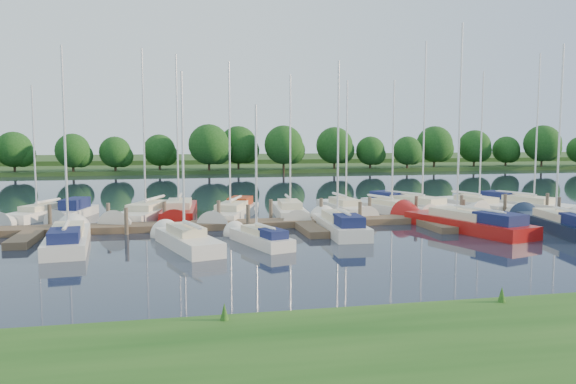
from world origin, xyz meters
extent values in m
plane|color=black|center=(0.00, 0.00, 0.00)|extent=(260.00, 260.00, 0.00)
cube|color=#174513|center=(0.00, -16.00, 0.25)|extent=(90.00, 10.00, 0.50)
cube|color=#4F402C|center=(0.00, 8.00, 0.20)|extent=(40.00, 2.00, 0.40)
cube|color=#4F402C|center=(-16.00, 5.00, 0.20)|extent=(1.20, 4.00, 0.40)
cube|color=#4F402C|center=(-8.00, 5.00, 0.20)|extent=(1.20, 4.00, 0.40)
cube|color=#4F402C|center=(0.00, 5.00, 0.20)|extent=(1.20, 4.00, 0.40)
cube|color=#4F402C|center=(8.00, 5.00, 0.20)|extent=(1.20, 4.00, 0.40)
cube|color=#4F402C|center=(16.00, 5.00, 0.20)|extent=(1.20, 4.00, 0.40)
cylinder|color=#473D33|center=(-15.55, 9.30, 0.60)|extent=(0.24, 0.24, 2.00)
cylinder|color=#473D33|center=(-12.09, 9.30, 0.60)|extent=(0.24, 0.24, 2.00)
cylinder|color=#473D33|center=(-8.64, 9.30, 0.60)|extent=(0.24, 0.24, 2.00)
cylinder|color=#473D33|center=(-5.18, 9.30, 0.60)|extent=(0.24, 0.24, 2.00)
cylinder|color=#473D33|center=(-1.73, 9.30, 0.60)|extent=(0.24, 0.24, 2.00)
cylinder|color=#473D33|center=(1.73, 9.30, 0.60)|extent=(0.24, 0.24, 2.00)
cylinder|color=#473D33|center=(5.18, 9.30, 0.60)|extent=(0.24, 0.24, 2.00)
cylinder|color=#473D33|center=(8.64, 9.30, 0.60)|extent=(0.24, 0.24, 2.00)
cylinder|color=#473D33|center=(12.09, 9.30, 0.60)|extent=(0.24, 0.24, 2.00)
cylinder|color=#473D33|center=(15.55, 9.30, 0.60)|extent=(0.24, 0.24, 2.00)
cylinder|color=#473D33|center=(19.00, 9.30, 0.60)|extent=(0.24, 0.24, 2.00)
cylinder|color=#473D33|center=(-10.80, 6.70, 0.60)|extent=(0.24, 0.24, 2.00)
cylinder|color=#473D33|center=(-3.60, 6.70, 0.60)|extent=(0.24, 0.24, 2.00)
cylinder|color=#473D33|center=(3.60, 6.70, 0.60)|extent=(0.24, 0.24, 2.00)
cylinder|color=#473D33|center=(10.80, 6.70, 0.60)|extent=(0.24, 0.24, 2.00)
cylinder|color=#473D33|center=(18.00, 6.70, 0.60)|extent=(0.24, 0.24, 2.00)
cube|color=#254219|center=(0.00, 75.00, 0.30)|extent=(180.00, 30.00, 0.60)
cube|color=#315023|center=(0.00, 100.00, 0.70)|extent=(220.00, 40.00, 1.40)
cylinder|color=#38281C|center=(-28.80, 61.77, 0.99)|extent=(0.36, 0.36, 1.99)
sphere|color=#113C10|center=(-28.80, 61.77, 3.42)|extent=(4.64, 4.64, 4.64)
sphere|color=#113C10|center=(-27.81, 61.97, 2.76)|extent=(3.31, 3.31, 3.31)
cylinder|color=#38281C|center=(-23.15, 63.74, 1.10)|extent=(0.36, 0.36, 2.19)
sphere|color=#113C10|center=(-23.15, 63.74, 3.78)|extent=(5.12, 5.12, 5.12)
sphere|color=#113C10|center=(-22.06, 63.94, 3.05)|extent=(3.66, 3.66, 3.66)
cylinder|color=#38281C|center=(-17.76, 61.67, 1.00)|extent=(0.36, 0.36, 1.99)
sphere|color=#113C10|center=(-17.76, 61.67, 3.43)|extent=(4.65, 4.65, 4.65)
sphere|color=#113C10|center=(-16.77, 61.87, 2.77)|extent=(3.32, 3.32, 3.32)
cylinder|color=#38281C|center=(-9.58, 61.29, 1.35)|extent=(0.36, 0.36, 2.70)
sphere|color=#113C10|center=(-9.58, 61.29, 4.66)|extent=(6.31, 6.31, 6.31)
sphere|color=#113C10|center=(-8.23, 61.49, 3.76)|extent=(4.51, 4.51, 4.51)
cylinder|color=#38281C|center=(-4.04, 60.86, 1.22)|extent=(0.36, 0.36, 2.44)
sphere|color=#113C10|center=(-4.04, 60.86, 4.20)|extent=(5.69, 5.69, 5.69)
sphere|color=#113C10|center=(-2.82, 61.06, 3.38)|extent=(4.06, 4.06, 4.06)
cylinder|color=#38281C|center=(3.13, 60.19, 1.19)|extent=(0.36, 0.36, 2.38)
sphere|color=#113C10|center=(3.13, 60.19, 4.10)|extent=(5.56, 5.56, 5.56)
sphere|color=#113C10|center=(4.32, 60.39, 3.31)|extent=(3.97, 3.97, 3.97)
cylinder|color=#38281C|center=(11.15, 60.72, 1.36)|extent=(0.36, 0.36, 2.72)
sphere|color=#113C10|center=(11.15, 60.72, 4.68)|extent=(6.34, 6.34, 6.34)
sphere|color=#113C10|center=(12.51, 60.92, 3.77)|extent=(4.53, 4.53, 4.53)
cylinder|color=#38281C|center=(15.71, 63.12, 1.03)|extent=(0.36, 0.36, 2.06)
sphere|color=#113C10|center=(15.71, 63.12, 3.55)|extent=(4.80, 4.80, 4.80)
sphere|color=#113C10|center=(16.74, 63.32, 2.86)|extent=(3.43, 3.43, 3.43)
cylinder|color=#38281C|center=(24.22, 62.79, 1.05)|extent=(0.36, 0.36, 2.11)
sphere|color=#113C10|center=(24.22, 62.79, 3.63)|extent=(4.92, 4.92, 4.92)
sphere|color=#113C10|center=(25.27, 62.99, 2.93)|extent=(3.52, 3.52, 3.52)
cylinder|color=#38281C|center=(28.86, 62.90, 1.43)|extent=(0.36, 0.36, 2.86)
sphere|color=#113C10|center=(28.86, 62.90, 4.92)|extent=(6.67, 6.67, 6.67)
sphere|color=#113C10|center=(30.29, 63.10, 3.97)|extent=(4.76, 4.76, 4.76)
cylinder|color=#38281C|center=(36.16, 62.57, 1.33)|extent=(0.36, 0.36, 2.66)
sphere|color=#113C10|center=(36.16, 62.57, 4.58)|extent=(6.20, 6.20, 6.20)
sphere|color=#113C10|center=(37.49, 62.77, 3.69)|extent=(4.43, 4.43, 4.43)
cylinder|color=#38281C|center=(42.74, 60.22, 1.24)|extent=(0.36, 0.36, 2.47)
sphere|color=#113C10|center=(42.74, 60.22, 4.26)|extent=(5.77, 5.77, 5.77)
sphere|color=#113C10|center=(43.98, 60.42, 3.44)|extent=(4.12, 4.12, 4.12)
cylinder|color=#38281C|center=(48.91, 60.24, 1.09)|extent=(0.36, 0.36, 2.18)
sphere|color=#113C10|center=(48.91, 60.24, 3.75)|extent=(5.08, 5.08, 5.08)
sphere|color=#113C10|center=(50.00, 60.44, 3.02)|extent=(3.63, 3.63, 3.63)
cylinder|color=#38281C|center=(56.84, 62.94, 1.33)|extent=(0.36, 0.36, 2.66)
sphere|color=#113C10|center=(56.84, 62.94, 4.59)|extent=(6.22, 6.22, 6.22)
sphere|color=#113C10|center=(58.17, 63.14, 3.70)|extent=(4.44, 4.44, 4.44)
cube|color=silver|center=(-17.10, 14.71, 0.15)|extent=(4.22, 6.53, 1.03)
cone|color=silver|center=(-18.40, 11.81, 0.15)|extent=(1.72, 2.39, 0.89)
cube|color=beige|center=(-17.23, 14.42, 0.80)|extent=(2.38, 3.15, 0.47)
cylinder|color=silver|center=(-17.36, 14.13, 4.95)|extent=(0.12, 0.12, 8.58)
cylinder|color=silver|center=(-16.85, 15.29, 1.18)|extent=(1.26, 2.65, 0.10)
cylinder|color=silver|center=(-16.85, 15.29, 1.18)|extent=(1.22, 2.40, 0.20)
cube|color=silver|center=(-14.97, 14.85, 0.15)|extent=(2.71, 5.12, 0.97)
cone|color=silver|center=(-15.55, 12.48, 0.15)|extent=(1.12, 1.61, 0.80)
cube|color=#141B47|center=(-14.97, 14.85, 0.93)|extent=(1.88, 2.91, 0.88)
cube|color=silver|center=(-9.67, 13.29, 0.15)|extent=(5.06, 8.38, 1.18)
cone|color=silver|center=(-11.14, 9.51, 0.15)|extent=(2.09, 3.05, 1.13)
cube|color=beige|center=(-9.81, 12.91, 0.91)|extent=(2.91, 4.02, 0.54)
cylinder|color=silver|center=(-9.96, 12.53, 6.22)|extent=(0.12, 0.12, 10.94)
cylinder|color=silver|center=(-9.37, 14.04, 1.35)|extent=(1.42, 3.43, 0.10)
cylinder|color=silver|center=(-9.37, 14.04, 1.35)|extent=(1.36, 3.09, 0.20)
cube|color=maroon|center=(-7.65, 13.46, 0.15)|extent=(2.78, 7.98, 1.26)
cone|color=maroon|center=(-7.95, 9.56, 0.15)|extent=(1.30, 2.82, 1.10)
cube|color=beige|center=(-7.68, 13.07, 0.98)|extent=(1.91, 3.64, 0.57)
cylinder|color=silver|center=(-7.71, 12.68, 6.09)|extent=(0.12, 0.12, 10.58)
cylinder|color=silver|center=(-7.59, 14.24, 1.44)|extent=(0.37, 3.52, 0.10)
cylinder|color=silver|center=(-7.59, 14.24, 1.44)|extent=(0.44, 3.14, 0.20)
cube|color=silver|center=(-3.96, 12.01, 0.15)|extent=(4.58, 7.70, 1.17)
cone|color=silver|center=(-5.28, 8.53, 0.15)|extent=(1.90, 2.80, 1.04)
cube|color=beige|center=(-4.09, 11.66, 0.91)|extent=(2.65, 3.68, 0.53)
cube|color=maroon|center=(-3.22, 13.95, 1.01)|extent=(2.15, 2.60, 0.59)
cylinder|color=silver|center=(-4.22, 11.31, 5.77)|extent=(0.12, 0.12, 10.04)
cylinder|color=silver|center=(-3.69, 12.70, 1.33)|extent=(1.28, 3.17, 0.10)
cylinder|color=silver|center=(-3.69, 12.70, 1.33)|extent=(1.24, 2.85, 0.20)
cube|color=silver|center=(0.08, 12.06, 0.15)|extent=(2.48, 6.98, 1.20)
cone|color=silver|center=(-0.20, 8.64, 0.15)|extent=(1.15, 2.47, 0.96)
cube|color=beige|center=(0.05, 11.71, 0.93)|extent=(1.69, 3.19, 0.55)
cylinder|color=silver|center=(0.03, 11.37, 5.39)|extent=(0.12, 0.12, 9.25)
cylinder|color=silver|center=(0.14, 12.74, 1.36)|extent=(0.35, 3.08, 0.10)
cylinder|color=silver|center=(0.14, 12.74, 1.36)|extent=(0.43, 2.75, 0.20)
cube|color=silver|center=(4.42, 13.08, 0.15)|extent=(2.39, 6.86, 1.17)
cone|color=silver|center=(4.68, 9.72, 0.15)|extent=(1.12, 2.42, 0.94)
cube|color=beige|center=(4.45, 12.74, 0.91)|extent=(1.64, 3.13, 0.53)
cylinder|color=silver|center=(4.47, 12.41, 5.29)|extent=(0.12, 0.12, 9.09)
cylinder|color=silver|center=(4.37, 13.75, 1.33)|extent=(0.33, 3.03, 0.10)
cylinder|color=silver|center=(4.37, 13.75, 1.33)|extent=(0.40, 2.70, 0.20)
cube|color=silver|center=(7.82, 12.96, 0.15)|extent=(4.07, 7.10, 1.00)
cone|color=silver|center=(8.95, 9.73, 0.15)|extent=(1.69, 2.58, 0.96)
cube|color=beige|center=(7.94, 12.64, 0.78)|extent=(2.37, 3.38, 0.46)
cylinder|color=silver|center=(8.05, 12.32, 5.26)|extent=(0.12, 0.12, 9.25)
cylinder|color=silver|center=(7.60, 13.61, 1.14)|extent=(1.11, 2.94, 0.10)
cylinder|color=silver|center=(7.60, 13.61, 1.14)|extent=(1.09, 2.65, 0.20)
cube|color=silver|center=(10.12, 13.14, 0.15)|extent=(6.11, 9.13, 1.19)
cone|color=silver|center=(12.05, 9.12, 0.15)|extent=(2.48, 3.36, 1.25)
cube|color=beige|center=(10.31, 12.74, 0.92)|extent=(3.43, 4.43, 0.54)
cube|color=#141B47|center=(9.04, 15.39, 1.03)|extent=(2.73, 3.17, 0.60)
cylinder|color=silver|center=(10.51, 12.33, 6.78)|extent=(0.12, 0.12, 12.05)
cylinder|color=silver|center=(9.74, 13.94, 1.35)|extent=(1.83, 3.66, 0.10)
cylinder|color=silver|center=(9.74, 13.94, 1.35)|extent=(1.72, 3.30, 0.20)
cube|color=silver|center=(15.12, 13.09, 0.15)|extent=(3.73, 7.69, 1.11)
cone|color=silver|center=(15.98, 9.49, 0.15)|extent=(1.61, 2.76, 1.04)
cube|color=beige|center=(15.21, 12.73, 0.86)|extent=(2.28, 3.60, 0.50)
cylinder|color=silver|center=(15.29, 12.37, 5.71)|extent=(0.12, 0.12, 10.01)
cylinder|color=silver|center=(14.95, 13.81, 1.26)|extent=(0.87, 3.27, 0.10)
cylinder|color=silver|center=(14.95, 13.81, 1.26)|extent=(0.88, 2.93, 0.20)
cube|color=silver|center=(19.02, 12.06, 0.15)|extent=(4.99, 8.69, 1.13)
cone|color=silver|center=(20.41, 8.11, 0.15)|extent=(2.08, 3.16, 1.17)
cube|color=beige|center=(19.16, 11.67, 0.87)|extent=(2.91, 4.14, 0.51)
cube|color=#141B47|center=(18.24, 14.28, 0.97)|extent=(2.38, 2.92, 0.56)
cylinder|color=silver|center=(19.30, 11.27, 6.38)|extent=(0.12, 0.12, 11.32)
cylinder|color=silver|center=(18.74, 12.86, 1.28)|extent=(1.34, 3.59, 0.10)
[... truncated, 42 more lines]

